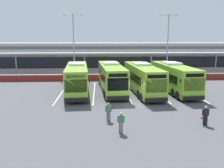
{
  "coord_description": "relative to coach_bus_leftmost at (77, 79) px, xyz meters",
  "views": [
    {
      "loc": [
        -3.48,
        -24.85,
        6.93
      ],
      "look_at": [
        -2.0,
        3.0,
        1.6
      ],
      "focal_mm": 38.33,
      "sensor_mm": 36.0,
      "label": 1
    }
  ],
  "objects": [
    {
      "name": "ground_plane",
      "position": [
        6.39,
        -5.74,
        -1.79
      ],
      "size": [
        200.0,
        200.0,
        0.0
      ],
      "primitive_type": "plane",
      "color": "#4C4C51"
    },
    {
      "name": "lamp_post_west",
      "position": [
        -1.42,
        10.86,
        4.5
      ],
      "size": [
        3.24,
        0.28,
        11.0
      ],
      "color": "#9E9EA3",
      "rests_on": "ground"
    },
    {
      "name": "coach_bus_centre",
      "position": [
        8.44,
        -0.43,
        0.0
      ],
      "size": [
        3.62,
        12.3,
        3.78
      ],
      "color": "#8CC633",
      "rests_on": "ground"
    },
    {
      "name": "pedestrian_in_dark_coat",
      "position": [
        4.46,
        -13.86,
        -0.91
      ],
      "size": [
        0.54,
        0.33,
        1.62
      ],
      "color": "slate",
      "rests_on": "ground"
    },
    {
      "name": "bay_stripe_west",
      "position": [
        2.19,
        0.26,
        -1.78
      ],
      "size": [
        0.14,
        13.0,
        0.01
      ],
      "primitive_type": "cube",
      "color": "silver",
      "rests_on": "ground"
    },
    {
      "name": "coach_bus_right_centre",
      "position": [
        12.69,
        0.17,
        0.0
      ],
      "size": [
        3.62,
        12.3,
        3.78
      ],
      "color": "#8CC633",
      "rests_on": "ground"
    },
    {
      "name": "coach_bus_leftmost",
      "position": [
        0.0,
        0.0,
        0.0
      ],
      "size": [
        3.62,
        12.3,
        3.78
      ],
      "color": "#8CC633",
      "rests_on": "ground"
    },
    {
      "name": "bay_stripe_far_west",
      "position": [
        -2.01,
        0.26,
        -1.78
      ],
      "size": [
        0.14,
        13.0,
        0.01
      ],
      "primitive_type": "cube",
      "color": "silver",
      "rests_on": "ground"
    },
    {
      "name": "pedestrian_child",
      "position": [
        3.64,
        -11.19,
        -0.91
      ],
      "size": [
        0.54,
        0.3,
        1.62
      ],
      "color": "slate",
      "rests_on": "ground"
    },
    {
      "name": "bay_stripe_mid_west",
      "position": [
        6.39,
        0.26,
        -1.78
      ],
      "size": [
        0.14,
        13.0,
        0.01
      ],
      "primitive_type": "cube",
      "color": "silver",
      "rests_on": "ground"
    },
    {
      "name": "coach_bus_left_centre",
      "position": [
        4.47,
        0.62,
        0.0
      ],
      "size": [
        3.62,
        12.3,
        3.78
      ],
      "color": "#8CC633",
      "rests_on": "ground"
    },
    {
      "name": "bay_stripe_centre",
      "position": [
        10.59,
        0.26,
        -1.78
      ],
      "size": [
        0.14,
        13.0,
        0.01
      ],
      "primitive_type": "cube",
      "color": "silver",
      "rests_on": "ground"
    },
    {
      "name": "pedestrian_with_handbag",
      "position": [
        11.41,
        -12.57,
        -0.93
      ],
      "size": [
        0.63,
        0.39,
        1.62
      ],
      "color": "black",
      "rests_on": "ground"
    },
    {
      "name": "red_barrier_wall",
      "position": [
        6.39,
        8.76,
        -1.23
      ],
      "size": [
        60.0,
        0.4,
        1.1
      ],
      "color": "maroon",
      "rests_on": "ground"
    },
    {
      "name": "terminal_building",
      "position": [
        6.39,
        21.17,
        1.23
      ],
      "size": [
        70.0,
        13.0,
        6.0
      ],
      "color": "silver",
      "rests_on": "ground"
    },
    {
      "name": "bay_stripe_mid_east",
      "position": [
        14.79,
        0.26,
        -1.78
      ],
      "size": [
        0.14,
        13.0,
        0.01
      ],
      "primitive_type": "cube",
      "color": "silver",
      "rests_on": "ground"
    },
    {
      "name": "lamp_post_centre",
      "position": [
        14.77,
        10.74,
        4.5
      ],
      "size": [
        3.24,
        0.28,
        11.0
      ],
      "color": "#9E9EA3",
      "rests_on": "ground"
    }
  ]
}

